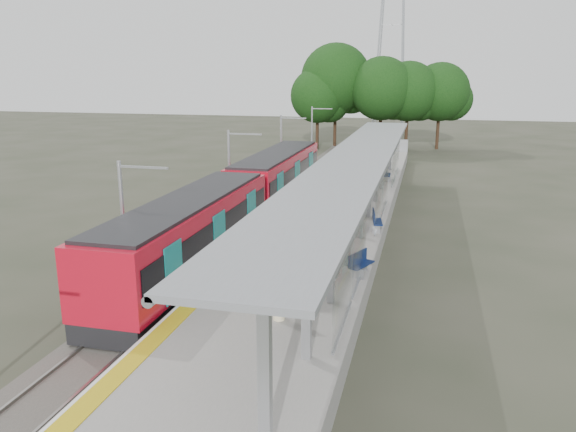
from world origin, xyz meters
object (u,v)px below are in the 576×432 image
(info_pillar_far, at_px, (361,205))
(litter_bin, at_px, (309,267))
(bench_near, at_px, (360,263))
(train, at_px, (243,200))
(info_pillar_near, at_px, (279,298))
(bench_mid, at_px, (376,220))
(bench_far, at_px, (386,174))

(info_pillar_far, height_order, litter_bin, info_pillar_far)
(bench_near, bearing_deg, train, 158.94)
(litter_bin, bearing_deg, info_pillar_near, -92.11)
(bench_mid, height_order, bench_far, bench_mid)
(train, relative_size, bench_far, 19.46)
(bench_far, xyz_separation_m, litter_bin, (-1.33, -20.83, -0.10))
(bench_near, bearing_deg, bench_mid, 113.82)
(bench_near, distance_m, info_pillar_far, 9.01)
(bench_near, distance_m, bench_far, 20.10)
(bench_near, xyz_separation_m, info_pillar_near, (-1.99, -4.71, 0.26))
(train, xyz_separation_m, info_pillar_near, (5.13, -11.79, -0.31))
(info_pillar_near, bearing_deg, litter_bin, 66.22)
(litter_bin, bearing_deg, info_pillar_far, 85.37)
(train, bearing_deg, info_pillar_far, 17.14)
(bench_near, relative_size, bench_far, 0.97)
(bench_far, bearing_deg, info_pillar_far, -94.44)
(info_pillar_far, bearing_deg, info_pillar_near, -80.97)
(train, xyz_separation_m, litter_bin, (5.28, -7.81, -0.65))
(bench_near, xyz_separation_m, bench_far, (-0.51, 20.09, 0.03))
(info_pillar_far, relative_size, litter_bin, 1.97)
(info_pillar_near, distance_m, info_pillar_far, 13.69)
(bench_near, height_order, bench_far, bench_far)
(bench_far, bearing_deg, litter_bin, -95.30)
(bench_mid, bearing_deg, train, 166.55)
(bench_near, relative_size, info_pillar_far, 0.87)
(bench_far, height_order, info_pillar_near, info_pillar_near)
(bench_near, height_order, info_pillar_far, info_pillar_far)
(bench_near, xyz_separation_m, bench_mid, (-0.01, 6.54, 0.04))
(train, distance_m, litter_bin, 9.45)
(info_pillar_near, bearing_deg, bench_mid, 58.34)
(litter_bin, bearing_deg, bench_far, 86.35)
(bench_mid, xyz_separation_m, litter_bin, (-1.83, -7.27, -0.12))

